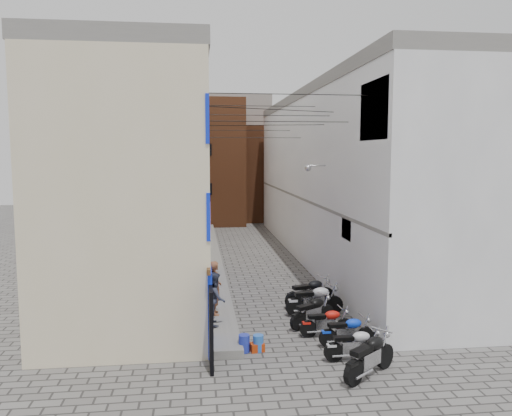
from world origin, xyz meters
name	(u,v)px	position (x,y,z in m)	size (l,w,h in m)	color
ground	(300,356)	(0.00, 0.00, 0.00)	(90.00, 90.00, 0.00)	#5C5957
plinth	(212,258)	(-2.05, 13.00, 0.12)	(0.90, 26.00, 0.25)	slate
building_left	(155,177)	(-4.98, 12.95, 4.50)	(5.10, 27.00, 9.00)	beige
building_right	(342,176)	(5.00, 13.00, 4.51)	(5.94, 26.00, 9.00)	silver
building_far_brick_left	(206,162)	(-2.00, 28.00, 5.00)	(6.00, 6.00, 10.00)	brown
building_far_brick_right	(263,173)	(3.00, 30.00, 4.00)	(5.00, 6.00, 8.00)	brown
building_far_concrete	(226,156)	(0.00, 34.00, 5.50)	(8.00, 5.00, 11.00)	slate
far_shopfront	(233,212)	(0.00, 25.20, 1.20)	(2.00, 0.30, 2.40)	black
overhead_wires	(264,119)	(0.00, 7.64, 7.12)	(5.80, 13.02, 1.32)	black
motorcycle_a	(370,354)	(1.49, -1.48, 0.61)	(0.66, 2.10, 1.22)	black
motorcycle_b	(355,343)	(1.41, -0.48, 0.50)	(0.55, 1.73, 1.00)	silver
motorcycle_c	(347,330)	(1.54, 0.58, 0.50)	(0.55, 1.73, 1.00)	blue
motorcycle_d	(327,321)	(1.13, 1.43, 0.50)	(0.54, 1.72, 1.00)	red
motorcycle_e	(313,310)	(0.91, 2.37, 0.55)	(0.60, 1.91, 1.11)	black
motorcycle_f	(315,298)	(1.24, 3.49, 0.61)	(0.66, 2.09, 1.21)	#BCBBC1
motorcycle_g	(310,291)	(1.31, 4.49, 0.60)	(0.65, 2.06, 1.19)	black
person_a	(215,288)	(-2.27, 3.26, 1.17)	(0.67, 0.44, 1.84)	brown
person_b	(215,298)	(-2.31, 2.25, 1.10)	(0.82, 0.64, 1.69)	#34394F
water_jug_near	(258,343)	(-1.14, 0.50, 0.24)	(0.31, 0.31, 0.48)	blue
water_jug_far	(244,343)	(-1.55, 0.50, 0.25)	(0.32, 0.32, 0.51)	#2333B3
red_crate	(257,347)	(-1.18, 0.50, 0.12)	(0.39, 0.30, 0.25)	#A8300C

